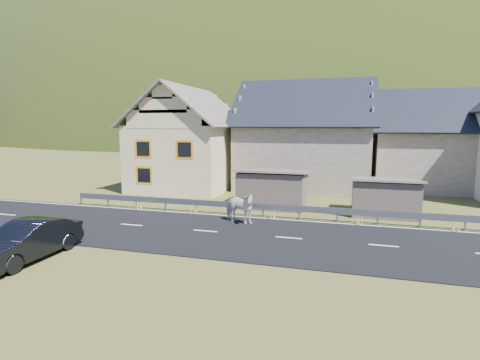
% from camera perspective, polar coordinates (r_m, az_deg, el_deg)
% --- Properties ---
extents(ground, '(160.00, 160.00, 0.00)m').
position_cam_1_polar(ground, '(17.12, 7.42, -8.86)').
color(ground, '#40501F').
rests_on(ground, ground).
extents(road, '(60.00, 7.00, 0.04)m').
position_cam_1_polar(road, '(17.12, 7.42, -8.80)').
color(road, black).
rests_on(road, ground).
extents(lane_markings, '(60.00, 6.60, 0.01)m').
position_cam_1_polar(lane_markings, '(17.11, 7.43, -8.72)').
color(lane_markings, silver).
rests_on(lane_markings, road).
extents(guardrail, '(28.10, 0.09, 0.75)m').
position_cam_1_polar(guardrail, '(20.51, 9.01, -4.39)').
color(guardrail, '#93969B').
rests_on(guardrail, ground).
extents(shed_left, '(4.30, 3.30, 2.40)m').
position_cam_1_polar(shed_left, '(23.45, 5.04, -1.39)').
color(shed_left, '#67584C').
rests_on(shed_left, ground).
extents(shed_right, '(3.80, 2.90, 2.20)m').
position_cam_1_polar(shed_right, '(22.66, 21.15, -2.52)').
color(shed_right, '#67584C').
rests_on(shed_right, ground).
extents(house_cream, '(7.80, 9.80, 8.30)m').
position_cam_1_polar(house_cream, '(30.80, -7.74, 6.96)').
color(house_cream, beige).
rests_on(house_cream, ground).
extents(house_stone_a, '(10.80, 9.80, 8.90)m').
position_cam_1_polar(house_stone_a, '(31.38, 9.93, 7.44)').
color(house_stone_a, '#ADA089').
rests_on(house_stone_a, ground).
extents(house_stone_b, '(9.80, 8.80, 8.10)m').
position_cam_1_polar(house_stone_b, '(33.86, 27.47, 6.02)').
color(house_stone_b, '#ADA089').
rests_on(house_stone_b, ground).
extents(mountain, '(440.00, 280.00, 260.00)m').
position_cam_1_polar(mountain, '(197.80, 16.66, 0.67)').
color(mountain, '#222F0E').
rests_on(mountain, ground).
extents(conifer_patch, '(76.00, 50.00, 28.00)m').
position_cam_1_polar(conifer_patch, '(138.63, -8.52, 8.60)').
color(conifer_patch, black).
rests_on(conifer_patch, ground).
extents(horse, '(1.55, 2.16, 1.66)m').
position_cam_1_polar(horse, '(19.28, -0.15, -4.16)').
color(horse, silver).
rests_on(horse, road).
extents(car, '(1.59, 4.46, 1.47)m').
position_cam_1_polar(car, '(16.36, -29.74, -8.06)').
color(car, black).
rests_on(car, ground).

